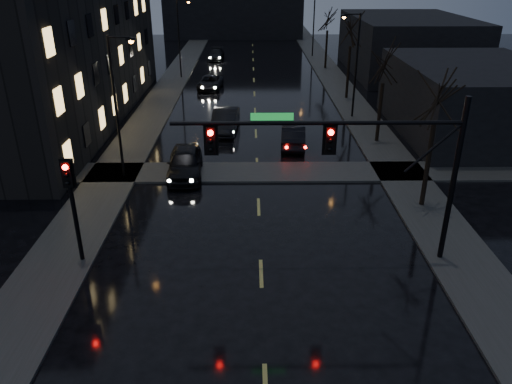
{
  "coord_description": "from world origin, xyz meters",
  "views": [
    {
      "loc": [
        -0.41,
        -8.91,
        11.5
      ],
      "look_at": [
        -0.2,
        8.94,
        3.2
      ],
      "focal_mm": 35.0,
      "sensor_mm": 36.0,
      "label": 1
    }
  ],
  "objects_px": {
    "oncoming_car_a": "(185,163)",
    "oncoming_car_d": "(216,55)",
    "oncoming_car_b": "(225,121)",
    "oncoming_car_c": "(210,82)",
    "lead_car": "(293,136)"
  },
  "relations": [
    {
      "from": "oncoming_car_a",
      "to": "oncoming_car_d",
      "type": "xyz_separation_m",
      "value": [
        -0.5,
        37.75,
        -0.17
      ]
    },
    {
      "from": "oncoming_car_b",
      "to": "oncoming_car_d",
      "type": "relative_size",
      "value": 1.08
    },
    {
      "from": "oncoming_car_c",
      "to": "lead_car",
      "type": "bearing_deg",
      "value": -62.77
    },
    {
      "from": "oncoming_car_b",
      "to": "oncoming_car_c",
      "type": "xyz_separation_m",
      "value": [
        -2.05,
        13.46,
        -0.17
      ]
    },
    {
      "from": "oncoming_car_b",
      "to": "oncoming_car_c",
      "type": "bearing_deg",
      "value": 103.27
    },
    {
      "from": "oncoming_car_b",
      "to": "oncoming_car_c",
      "type": "relative_size",
      "value": 1.07
    },
    {
      "from": "oncoming_car_b",
      "to": "oncoming_car_d",
      "type": "distance_m",
      "value": 29.43
    },
    {
      "from": "oncoming_car_d",
      "to": "lead_car",
      "type": "bearing_deg",
      "value": -74.69
    },
    {
      "from": "oncoming_car_a",
      "to": "oncoming_car_d",
      "type": "bearing_deg",
      "value": 87.2
    },
    {
      "from": "oncoming_car_c",
      "to": "lead_car",
      "type": "relative_size",
      "value": 1.03
    },
    {
      "from": "oncoming_car_c",
      "to": "oncoming_car_d",
      "type": "xyz_separation_m",
      "value": [
        -0.41,
        15.87,
        0.02
      ]
    },
    {
      "from": "oncoming_car_a",
      "to": "lead_car",
      "type": "distance_m",
      "value": 8.43
    },
    {
      "from": "lead_car",
      "to": "oncoming_car_a",
      "type": "bearing_deg",
      "value": 41.63
    },
    {
      "from": "oncoming_car_b",
      "to": "oncoming_car_c",
      "type": "distance_m",
      "value": 13.61
    },
    {
      "from": "oncoming_car_d",
      "to": "lead_car",
      "type": "relative_size",
      "value": 1.02
    }
  ]
}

